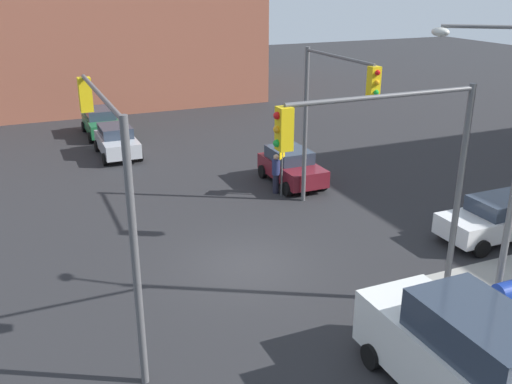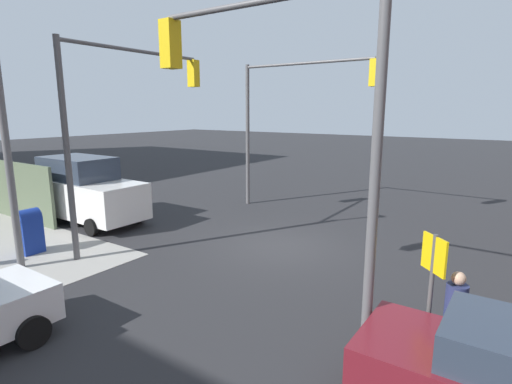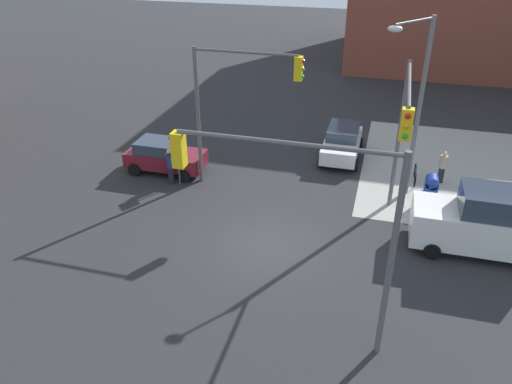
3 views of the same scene
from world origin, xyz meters
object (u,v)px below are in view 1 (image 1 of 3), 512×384
hatchback_white (497,218)px  sedan_silver (117,141)px  van_white_delivery (466,359)px  pedestrian_crossing (276,173)px  street_lamp_corner (506,151)px  traffic_signal_se_corner (110,167)px  traffic_signal_ne_corner (396,162)px  mailbox_blue (504,304)px  coupe_maroon (291,166)px  traffic_signal_nw_corner (330,104)px  coupe_green (101,122)px

hatchback_white → sedan_silver: size_ratio=1.06×
van_white_delivery → pedestrian_crossing: van_white_delivery is taller
street_lamp_corner → pedestrian_crossing: (-10.78, -1.70, -3.76)m
traffic_signal_se_corner → street_lamp_corner: street_lamp_corner is taller
traffic_signal_ne_corner → pedestrian_crossing: (-10.30, 1.51, -3.71)m
traffic_signal_se_corner → traffic_signal_ne_corner: 7.21m
street_lamp_corner → pedestrian_crossing: size_ratio=4.46×
traffic_signal_ne_corner → van_white_delivery: 4.98m
mailbox_blue → pedestrian_crossing: pedestrian_crossing is taller
mailbox_blue → sedan_silver: (-20.52, -6.63, 0.08)m
coupe_maroon → van_white_delivery: bearing=-12.2°
traffic_signal_ne_corner → sedan_silver: 19.60m
traffic_signal_nw_corner → street_lamp_corner: street_lamp_corner is taller
traffic_signal_nw_corner → street_lamp_corner: (7.61, 1.00, 0.10)m
traffic_signal_nw_corner → sedan_silver: 13.73m
sedan_silver → traffic_signal_nw_corner: bearing=27.7°
traffic_signal_nw_corner → traffic_signal_ne_corner: 7.46m
mailbox_blue → sedan_silver: bearing=-162.1°
traffic_signal_ne_corner → coupe_maroon: size_ratio=1.67×
traffic_signal_se_corner → traffic_signal_ne_corner: (2.42, 6.79, -0.03)m
coupe_maroon → van_white_delivery: 15.14m
traffic_signal_se_corner → hatchback_white: bearing=91.3°
traffic_signal_se_corner → coupe_maroon: 13.46m
street_lamp_corner → hatchback_white: 6.20m
traffic_signal_nw_corner → coupe_green: 17.89m
coupe_maroon → van_white_delivery: (14.79, -3.19, 0.44)m
traffic_signal_ne_corner → sedan_silver: (-18.82, -3.92, -3.81)m
coupe_green → traffic_signal_se_corner: bearing=-7.6°
street_lamp_corner → pedestrian_crossing: bearing=-171.0°
van_white_delivery → sedan_silver: bearing=-171.3°
street_lamp_corner → sedan_silver: 20.94m
sedan_silver → pedestrian_crossing: bearing=32.5°
coupe_maroon → pedestrian_crossing: pedestrian_crossing is taller
traffic_signal_se_corner → sedan_silver: size_ratio=1.64×
traffic_signal_ne_corner → street_lamp_corner: size_ratio=0.81×
hatchback_white → traffic_signal_se_corner: bearing=-88.7°
traffic_signal_se_corner → street_lamp_corner: bearing=73.8°
coupe_maroon → sedan_silver: size_ratio=0.98×
street_lamp_corner → sedan_silver: (-19.30, -7.13, -3.86)m
coupe_maroon → coupe_green: bearing=-151.5°
traffic_signal_nw_corner → traffic_signal_ne_corner: bearing=-17.3°
traffic_signal_ne_corner → mailbox_blue: size_ratio=4.55×
traffic_signal_ne_corner → coupe_maroon: 12.10m
traffic_signal_se_corner → street_lamp_corner: size_ratio=0.81×
sedan_silver → traffic_signal_se_corner: bearing=-9.9°
van_white_delivery → pedestrian_crossing: size_ratio=3.01×
traffic_signal_se_corner → traffic_signal_nw_corner: bearing=117.6°
traffic_signal_se_corner → pedestrian_crossing: size_ratio=3.62×
coupe_green → pedestrian_crossing: pedestrian_crossing is taller
traffic_signal_ne_corner → coupe_maroon: (-11.16, 2.71, -3.81)m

